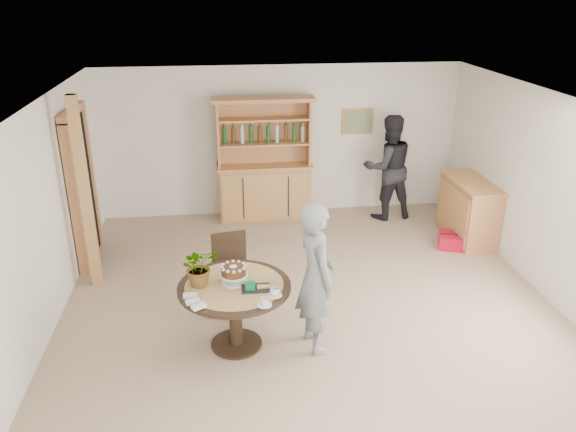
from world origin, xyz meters
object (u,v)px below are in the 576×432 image
Objects in this scene: dining_table at (235,297)px; dining_chair at (231,267)px; hutch at (264,178)px; red_suitcase at (459,241)px; sideboard at (468,210)px; adult_person at (388,167)px; teen_boy at (316,277)px.

dining_chair is at bearing 90.94° from dining_table.
hutch is 2.16× the size of dining_chair.
dining_table is at bearing -131.40° from red_suitcase.
sideboard is 0.72× the size of adult_person.
red_suitcase is (0.77, -1.31, -0.78)m from adult_person.
red_suitcase is at bearing 31.29° from dining_table.
adult_person reaches higher than dining_table.
dining_chair reaches higher than dining_table.
sideboard is 4.38m from dining_table.
sideboard is at bearing 13.25° from dining_chair.
dining_table is at bearing 70.87° from teen_boy.
adult_person reaches higher than dining_chair.
sideboard is 3.78m from teen_boy.
dining_table is at bearing -99.76° from hutch.
hutch is at bearing -8.98° from teen_boy.
adult_person is (2.66, 3.40, 0.28)m from dining_table.
adult_person is at bearing 34.01° from dining_chair.
hutch is 2.95× the size of red_suitcase.
hutch reaches higher than dining_table.
sideboard is 1.33× the size of dining_chair.
teen_boy is (0.85, -0.10, 0.24)m from dining_table.
hutch is 1.62× the size of sideboard.
teen_boy is (0.22, -3.74, 0.15)m from hutch.
dining_chair is at bearing -142.66° from red_suitcase.
red_suitcase is at bearing 10.19° from dining_chair.
adult_person is at bearing 135.15° from sideboard.
teen_boy is 3.46m from red_suitcase.
sideboard is at bearing 127.91° from adult_person.
teen_boy reaches higher than dining_table.
dining_chair is 3.69m from red_suitcase.
sideboard is 1.48m from adult_person.
red_suitcase is at bearing -62.15° from teen_boy.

